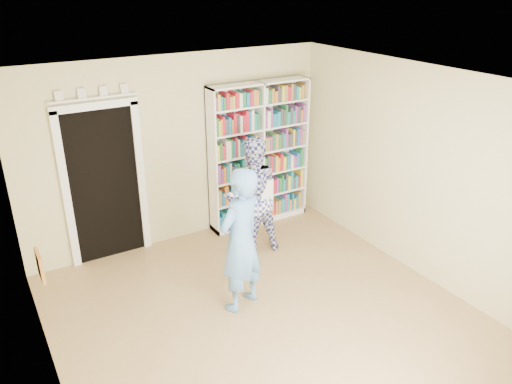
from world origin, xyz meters
The scene contains 11 objects.
floor centered at (0.00, 0.00, 0.00)m, with size 5.00×5.00×0.00m, color #A07B4D.
ceiling centered at (0.00, 0.00, 2.70)m, with size 5.00×5.00×0.00m, color white.
wall_back centered at (0.00, 2.50, 1.35)m, with size 4.50×4.50×0.00m, color beige.
wall_left centered at (-2.25, 0.00, 1.35)m, with size 5.00×5.00×0.00m, color beige.
wall_right centered at (2.25, 0.00, 1.35)m, with size 5.00×5.00×0.00m, color beige.
bookshelf centered at (1.23, 2.34, 1.13)m, with size 1.62×0.30×2.23m.
doorway centered at (-1.10, 2.48, 1.18)m, with size 1.10×0.08×2.43m.
wall_art centered at (-2.23, 0.20, 1.40)m, with size 0.03×0.25×0.25m, color brown.
man_blue centered at (-0.12, 0.53, 0.88)m, with size 0.64×0.42×1.76m, color #588BC4.
man_plaid centered at (0.66, 1.60, 0.84)m, with size 0.82×0.64×1.69m, color navy.
paper_sheet centered at (0.76, 1.36, 0.99)m, with size 0.21×0.01×0.29m, color white.
Camera 1 is at (-2.52, -3.82, 3.65)m, focal length 35.00 mm.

